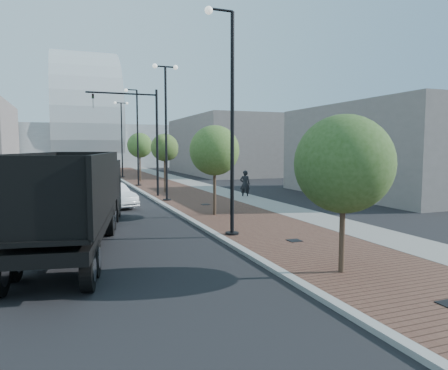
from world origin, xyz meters
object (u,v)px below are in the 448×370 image
object	(u,v)px
white_sedan	(112,195)
dark_car_mid	(57,179)
dump_truck	(84,200)
pedestrian	(245,184)

from	to	relation	value
white_sedan	dark_car_mid	xyz separation A→B (m)	(-3.54, 17.04, -0.09)
dark_car_mid	white_sedan	bearing A→B (deg)	-82.16
dump_truck	white_sedan	size ratio (longest dim) A/B	3.05
white_sedan	pedestrian	xyz separation A→B (m)	(9.72, 1.37, 0.28)
white_sedan	pedestrian	world-z (taller)	pedestrian
dump_truck	dark_car_mid	size ratio (longest dim) A/B	2.92
dump_truck	pedestrian	world-z (taller)	dump_truck
dump_truck	white_sedan	bearing A→B (deg)	86.32
white_sedan	dump_truck	bearing A→B (deg)	-121.54
dark_car_mid	pedestrian	size ratio (longest dim) A/B	2.29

